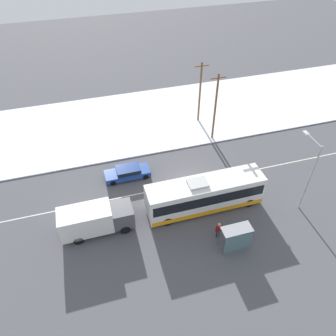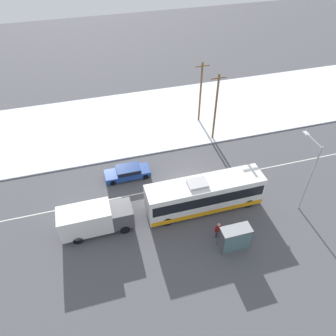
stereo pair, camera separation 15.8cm
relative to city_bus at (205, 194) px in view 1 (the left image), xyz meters
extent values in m
plane|color=#4C4C51|center=(-0.29, 3.52, -1.74)|extent=(120.00, 120.00, 0.00)
cube|color=silver|center=(-0.29, 16.89, -1.68)|extent=(80.00, 14.93, 0.12)
cube|color=silver|center=(-0.29, 3.52, -1.74)|extent=(60.00, 0.12, 0.00)
cube|color=white|center=(0.00, 0.00, 0.06)|extent=(11.24, 2.55, 3.05)
cube|color=black|center=(0.00, 0.00, 0.43)|extent=(10.79, 2.57, 1.16)
cube|color=orange|center=(0.00, 0.00, -1.19)|extent=(11.12, 2.57, 0.55)
cube|color=#B2B2B2|center=(-0.84, 0.00, 1.71)|extent=(1.80, 1.40, 0.24)
cylinder|color=black|center=(4.22, -1.14, -1.24)|extent=(1.00, 0.28, 1.00)
cylinder|color=black|center=(4.22, 1.13, -1.24)|extent=(1.00, 0.28, 1.00)
cylinder|color=black|center=(-4.02, -1.14, -1.24)|extent=(1.00, 0.28, 1.00)
cylinder|color=black|center=(-4.02, 1.13, -1.24)|extent=(1.00, 0.28, 1.00)
cube|color=silver|center=(-11.19, 0.06, -0.07)|extent=(4.59, 2.30, 2.35)
cube|color=#4C4C51|center=(-7.94, 0.06, -0.33)|extent=(1.90, 2.18, 1.83)
cube|color=black|center=(-7.01, 0.06, 0.04)|extent=(0.06, 1.95, 0.81)
cylinder|color=black|center=(-7.94, -0.96, -1.29)|extent=(0.90, 0.26, 0.90)
cylinder|color=black|center=(-7.94, 1.08, -1.29)|extent=(0.90, 0.26, 0.90)
cylinder|color=black|center=(-12.10, -0.96, -1.29)|extent=(0.90, 0.26, 0.90)
cylinder|color=black|center=(-12.10, 1.08, -1.29)|extent=(0.90, 0.26, 0.90)
cube|color=navy|center=(-6.34, 6.29, -1.20)|extent=(4.80, 1.80, 0.63)
cube|color=navy|center=(-6.22, 6.29, -0.65)|extent=(2.49, 1.66, 0.47)
cube|color=black|center=(-6.22, 6.29, -0.64)|extent=(2.29, 1.69, 0.38)
cylinder|color=black|center=(-8.04, 5.50, -1.42)|extent=(0.64, 0.22, 0.64)
cylinder|color=black|center=(-8.04, 7.08, -1.42)|extent=(0.64, 0.22, 0.64)
cylinder|color=black|center=(-4.55, 5.50, -1.42)|extent=(0.64, 0.22, 0.64)
cylinder|color=black|center=(-4.55, 7.08, -1.42)|extent=(0.64, 0.22, 0.64)
cylinder|color=#23232D|center=(-0.20, -3.72, -1.32)|extent=(0.13, 0.13, 0.85)
cylinder|color=#23232D|center=(0.06, -3.72, -1.32)|extent=(0.13, 0.13, 0.85)
cube|color=maroon|center=(-0.07, -3.72, -0.54)|extent=(0.44, 0.24, 0.70)
sphere|color=tan|center=(-0.07, -3.72, -0.04)|extent=(0.30, 0.30, 0.30)
cylinder|color=maroon|center=(-0.35, -3.72, -0.58)|extent=(0.11, 0.11, 0.67)
cylinder|color=maroon|center=(0.20, -3.72, -0.58)|extent=(0.11, 0.11, 0.67)
cube|color=gray|center=(0.87, -5.04, 0.63)|extent=(2.58, 1.20, 0.06)
cube|color=slate|center=(0.87, -5.62, -0.54)|extent=(2.47, 0.04, 2.16)
cylinder|color=#474C51|center=(-0.38, -4.48, -0.57)|extent=(0.08, 0.08, 2.34)
cylinder|color=#474C51|center=(2.12, -4.48, -0.57)|extent=(0.08, 0.08, 2.34)
cylinder|color=#474C51|center=(-0.38, -5.60, -0.57)|extent=(0.08, 0.08, 2.34)
cylinder|color=#474C51|center=(2.12, -5.60, -0.57)|extent=(0.08, 0.08, 2.34)
cylinder|color=#9EA3A8|center=(8.92, -2.68, 2.05)|extent=(0.14, 0.14, 7.58)
cylinder|color=#9EA3A8|center=(8.92, -1.55, 5.69)|extent=(0.10, 2.26, 0.10)
cube|color=silver|center=(8.92, -0.42, 5.62)|extent=(0.36, 0.60, 0.16)
cylinder|color=brown|center=(5.08, 10.40, 2.54)|extent=(0.24, 0.24, 8.56)
cube|color=brown|center=(5.08, 10.40, 6.32)|extent=(1.80, 0.12, 0.12)
cylinder|color=brown|center=(4.78, 14.62, 2.32)|extent=(0.24, 0.24, 8.13)
cube|color=brown|center=(4.78, 14.62, 5.89)|extent=(1.80, 0.12, 0.12)
camera|label=1|loc=(-9.41, -19.74, 22.42)|focal=35.00mm
camera|label=2|loc=(-9.25, -19.78, 22.42)|focal=35.00mm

